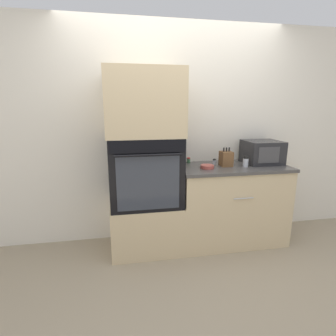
% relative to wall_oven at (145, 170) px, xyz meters
% --- Properties ---
extents(ground_plane, '(12.00, 12.00, 0.00)m').
position_rel_wall_oven_xyz_m(ground_plane, '(0.38, -0.30, -0.91)').
color(ground_plane, gray).
extents(wall_back, '(8.00, 0.05, 2.50)m').
position_rel_wall_oven_xyz_m(wall_back, '(0.38, 0.33, 0.34)').
color(wall_back, silver).
rests_on(wall_back, ground_plane).
extents(oven_cabinet_base, '(0.77, 0.60, 0.54)m').
position_rel_wall_oven_xyz_m(oven_cabinet_base, '(0.00, 0.00, -0.64)').
color(oven_cabinet_base, beige).
rests_on(oven_cabinet_base, ground_plane).
extents(wall_oven, '(0.74, 0.64, 0.73)m').
position_rel_wall_oven_xyz_m(wall_oven, '(0.00, 0.00, 0.00)').
color(wall_oven, black).
rests_on(wall_oven, oven_cabinet_base).
extents(oven_cabinet_upper, '(0.77, 0.60, 0.66)m').
position_rel_wall_oven_xyz_m(oven_cabinet_upper, '(0.00, 0.00, 0.70)').
color(oven_cabinet_upper, beige).
rests_on(oven_cabinet_upper, wall_oven).
extents(counter_unit, '(1.25, 0.63, 0.92)m').
position_rel_wall_oven_xyz_m(counter_unit, '(1.00, 0.00, -0.45)').
color(counter_unit, beige).
rests_on(counter_unit, ground_plane).
extents(microwave, '(0.40, 0.38, 0.27)m').
position_rel_wall_oven_xyz_m(microwave, '(1.38, 0.07, 0.14)').
color(microwave, '#232326').
rests_on(microwave, counter_unit).
extents(knife_block, '(0.13, 0.14, 0.21)m').
position_rel_wall_oven_xyz_m(knife_block, '(0.91, 0.00, 0.10)').
color(knife_block, brown).
rests_on(knife_block, counter_unit).
extents(bowl, '(0.15, 0.15, 0.04)m').
position_rel_wall_oven_xyz_m(bowl, '(0.67, -0.07, 0.03)').
color(bowl, '#B24C42').
rests_on(bowl, counter_unit).
extents(condiment_jar_near, '(0.04, 0.04, 0.06)m').
position_rel_wall_oven_xyz_m(condiment_jar_near, '(0.54, 0.24, 0.04)').
color(condiment_jar_near, '#427047').
rests_on(condiment_jar_near, counter_unit).
extents(condiment_jar_mid, '(0.06, 0.06, 0.12)m').
position_rel_wall_oven_xyz_m(condiment_jar_mid, '(1.11, -0.07, 0.07)').
color(condiment_jar_mid, silver).
rests_on(condiment_jar_mid, counter_unit).
extents(condiment_jar_far, '(0.04, 0.04, 0.07)m').
position_rel_wall_oven_xyz_m(condiment_jar_far, '(0.81, 0.10, 0.04)').
color(condiment_jar_far, silver).
rests_on(condiment_jar_far, counter_unit).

